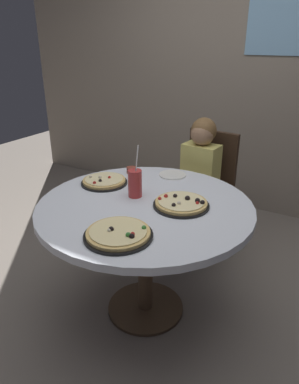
{
  "coord_description": "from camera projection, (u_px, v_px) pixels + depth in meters",
  "views": [
    {
      "loc": [
        0.91,
        -1.5,
        1.59
      ],
      "look_at": [
        0.0,
        0.05,
        0.8
      ],
      "focal_mm": 32.67,
      "sensor_mm": 36.0,
      "label": 1
    }
  ],
  "objects": [
    {
      "name": "ground_plane",
      "position": [
        146.0,
        308.0,
        2.25
      ],
      "size": [
        8.0,
        8.0,
        0.0
      ],
      "primitive_type": "plane",
      "color": "slate"
    },
    {
      "name": "wall_with_window",
      "position": [
        252.0,
        56.0,
        3.13
      ],
      "size": [
        5.2,
        0.14,
        2.9
      ],
      "color": "gray",
      "rests_on": "ground_plane"
    },
    {
      "name": "dining_table",
      "position": [
        145.0,
        219.0,
        1.99
      ],
      "size": [
        1.21,
        1.21,
        0.75
      ],
      "color": "silver",
      "rests_on": "ground_plane"
    },
    {
      "name": "chair_wooden",
      "position": [
        205.0,
        186.0,
        2.75
      ],
      "size": [
        0.43,
        0.43,
        0.95
      ],
      "color": "#382619",
      "rests_on": "ground_plane"
    },
    {
      "name": "diner_child",
      "position": [
        194.0,
        199.0,
        2.63
      ],
      "size": [
        0.28,
        0.42,
        1.08
      ],
      "color": "#3F4766",
      "rests_on": "ground_plane"
    },
    {
      "name": "pizza_veggie",
      "position": [
        181.0,
        203.0,
        1.91
      ],
      "size": [
        0.31,
        0.31,
        0.05
      ],
      "color": "black",
      "rests_on": "dining_table"
    },
    {
      "name": "pizza_cheese",
      "position": [
        104.0,
        181.0,
        2.21
      ],
      "size": [
        0.29,
        0.29,
        0.05
      ],
      "color": "black",
      "rests_on": "dining_table"
    },
    {
      "name": "pizza_pepperoni",
      "position": [
        118.0,
        234.0,
        1.61
      ],
      "size": [
        0.33,
        0.33,
        0.05
      ],
      "color": "black",
      "rests_on": "dining_table"
    },
    {
      "name": "soda_cup",
      "position": [
        135.0,
        183.0,
        2.0
      ],
      "size": [
        0.08,
        0.08,
        0.31
      ],
      "color": "#B73333",
      "rests_on": "dining_table"
    },
    {
      "name": "sauce_bowl",
      "position": [
        132.0,
        170.0,
        2.38
      ],
      "size": [
        0.07,
        0.07,
        0.04
      ],
      "primitive_type": "cylinder",
      "color": "brown",
      "rests_on": "dining_table"
    },
    {
      "name": "plate_small",
      "position": [
        172.0,
        175.0,
        2.34
      ],
      "size": [
        0.18,
        0.18,
        0.01
      ],
      "primitive_type": "cylinder",
      "color": "white",
      "rests_on": "dining_table"
    }
  ]
}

